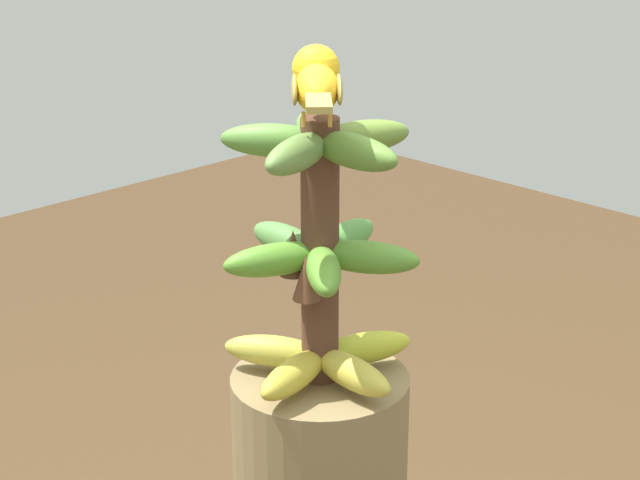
{
  "coord_description": "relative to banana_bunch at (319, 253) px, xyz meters",
  "views": [
    {
      "loc": [
        0.93,
        -0.92,
        1.83
      ],
      "look_at": [
        0.0,
        0.0,
        1.35
      ],
      "focal_mm": 62.2,
      "sensor_mm": 36.0,
      "label": 1
    }
  ],
  "objects": [
    {
      "name": "banana_bunch",
      "position": [
        0.0,
        0.0,
        0.0
      ],
      "size": [
        0.26,
        0.26,
        0.35
      ],
      "color": "#4C2D1E",
      "rests_on": "banana_tree"
    },
    {
      "name": "perched_bird",
      "position": [
        0.02,
        -0.02,
        0.23
      ],
      "size": [
        0.18,
        0.17,
        0.09
      ],
      "color": "#C68933",
      "rests_on": "banana_bunch"
    }
  ]
}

